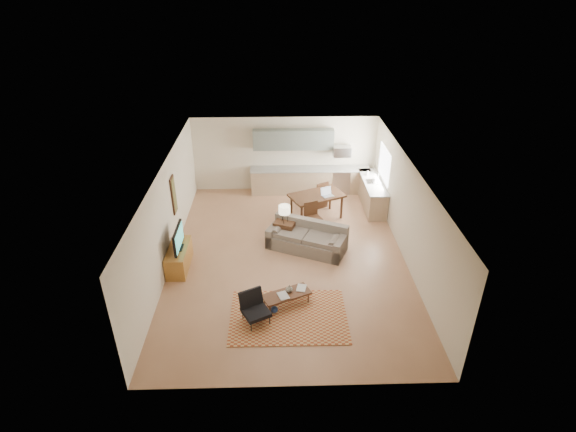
{
  "coord_description": "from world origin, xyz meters",
  "views": [
    {
      "loc": [
        -0.31,
        -10.56,
        7.18
      ],
      "look_at": [
        0.0,
        0.3,
        1.15
      ],
      "focal_mm": 28.0,
      "sensor_mm": 36.0,
      "label": 1
    }
  ],
  "objects_px": {
    "coffee_table": "(287,299)",
    "armchair": "(256,310)",
    "dining_table": "(316,206)",
    "tv_credenza": "(179,258)",
    "sofa": "(307,237)",
    "console_table": "(284,232)"
  },
  "relations": [
    {
      "from": "armchair",
      "to": "dining_table",
      "type": "bearing_deg",
      "value": 42.52
    },
    {
      "from": "coffee_table",
      "to": "armchair",
      "type": "xyz_separation_m",
      "value": [
        -0.72,
        -0.58,
        0.2
      ]
    },
    {
      "from": "dining_table",
      "to": "sofa",
      "type": "bearing_deg",
      "value": -127.34
    },
    {
      "from": "sofa",
      "to": "dining_table",
      "type": "bearing_deg",
      "value": 101.1
    },
    {
      "from": "coffee_table",
      "to": "armchair",
      "type": "height_order",
      "value": "armchair"
    },
    {
      "from": "sofa",
      "to": "coffee_table",
      "type": "relative_size",
      "value": 2.01
    },
    {
      "from": "coffee_table",
      "to": "armchair",
      "type": "distance_m",
      "value": 0.95
    },
    {
      "from": "coffee_table",
      "to": "console_table",
      "type": "xyz_separation_m",
      "value": [
        0.01,
        2.85,
        0.17
      ]
    },
    {
      "from": "dining_table",
      "to": "console_table",
      "type": "bearing_deg",
      "value": -150.42
    },
    {
      "from": "coffee_table",
      "to": "dining_table",
      "type": "height_order",
      "value": "dining_table"
    },
    {
      "from": "sofa",
      "to": "coffee_table",
      "type": "bearing_deg",
      "value": -80.43
    },
    {
      "from": "sofa",
      "to": "console_table",
      "type": "height_order",
      "value": "sofa"
    },
    {
      "from": "tv_credenza",
      "to": "sofa",
      "type": "bearing_deg",
      "value": 12.63
    },
    {
      "from": "armchair",
      "to": "tv_credenza",
      "type": "distance_m",
      "value": 3.11
    },
    {
      "from": "sofa",
      "to": "tv_credenza",
      "type": "bearing_deg",
      "value": -143.12
    },
    {
      "from": "sofa",
      "to": "console_table",
      "type": "bearing_deg",
      "value": 171.82
    },
    {
      "from": "dining_table",
      "to": "coffee_table",
      "type": "bearing_deg",
      "value": -128.22
    },
    {
      "from": "tv_credenza",
      "to": "console_table",
      "type": "bearing_deg",
      "value": 22.4
    },
    {
      "from": "tv_credenza",
      "to": "dining_table",
      "type": "relative_size",
      "value": 0.8
    },
    {
      "from": "console_table",
      "to": "coffee_table",
      "type": "bearing_deg",
      "value": -68.09
    },
    {
      "from": "sofa",
      "to": "console_table",
      "type": "xyz_separation_m",
      "value": [
        -0.63,
        0.4,
        -0.06
      ]
    },
    {
      "from": "tv_credenza",
      "to": "console_table",
      "type": "xyz_separation_m",
      "value": [
        2.88,
        1.19,
        0.04
      ]
    }
  ]
}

